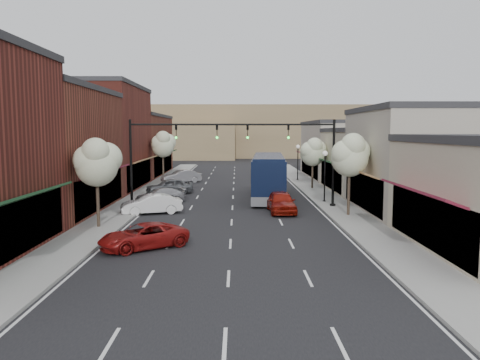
{
  "coord_description": "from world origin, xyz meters",
  "views": [
    {
      "loc": [
        0.35,
        -28.82,
        6.07
      ],
      "look_at": [
        0.61,
        8.25,
        2.2
      ],
      "focal_mm": 35.0,
      "sensor_mm": 36.0,
      "label": 1
    }
  ],
  "objects_px": {
    "tree_left_far": "(163,144)",
    "coach_bus": "(268,176)",
    "signal_mast_left": "(161,150)",
    "parked_car_d": "(169,186)",
    "tree_left_near": "(97,161)",
    "lamp_post_near": "(325,168)",
    "lamp_post_far": "(298,157)",
    "parked_car_c": "(160,195)",
    "tree_right_near": "(351,154)",
    "tree_right_far": "(313,151)",
    "parked_car_e": "(181,176)",
    "red_hatchback": "(281,202)",
    "parked_car_a": "(143,236)",
    "signal_mast_right": "(304,150)",
    "parked_car_b": "(152,204)"
  },
  "relations": [
    {
      "from": "signal_mast_left",
      "to": "tree_right_near",
      "type": "xyz_separation_m",
      "value": [
        13.97,
        -4.05,
        -0.17
      ]
    },
    {
      "from": "signal_mast_right",
      "to": "coach_bus",
      "type": "xyz_separation_m",
      "value": [
        -2.39,
        5.51,
        -2.6
      ]
    },
    {
      "from": "signal_mast_left",
      "to": "tree_right_far",
      "type": "relative_size",
      "value": 1.51
    },
    {
      "from": "signal_mast_right",
      "to": "lamp_post_far",
      "type": "height_order",
      "value": "signal_mast_right"
    },
    {
      "from": "signal_mast_left",
      "to": "tree_left_near",
      "type": "distance_m",
      "value": 8.48
    },
    {
      "from": "lamp_post_far",
      "to": "parked_car_c",
      "type": "distance_m",
      "value": 22.34
    },
    {
      "from": "tree_left_far",
      "to": "tree_right_far",
      "type": "bearing_deg",
      "value": -19.87
    },
    {
      "from": "signal_mast_right",
      "to": "parked_car_a",
      "type": "height_order",
      "value": "signal_mast_right"
    },
    {
      "from": "tree_right_far",
      "to": "lamp_post_far",
      "type": "relative_size",
      "value": 1.22
    },
    {
      "from": "tree_left_near",
      "to": "parked_car_d",
      "type": "distance_m",
      "value": 16.71
    },
    {
      "from": "tree_right_near",
      "to": "coach_bus",
      "type": "distance_m",
      "value": 11.11
    },
    {
      "from": "coach_bus",
      "to": "parked_car_e",
      "type": "bearing_deg",
      "value": 130.43
    },
    {
      "from": "parked_car_e",
      "to": "tree_right_near",
      "type": "bearing_deg",
      "value": 6.68
    },
    {
      "from": "signal_mast_left",
      "to": "tree_left_near",
      "type": "xyz_separation_m",
      "value": [
        -2.63,
        -8.05,
        -0.4
      ]
    },
    {
      "from": "signal_mast_right",
      "to": "parked_car_d",
      "type": "xyz_separation_m",
      "value": [
        -11.82,
        8.16,
        -3.86
      ]
    },
    {
      "from": "signal_mast_left",
      "to": "parked_car_a",
      "type": "height_order",
      "value": "signal_mast_left"
    },
    {
      "from": "coach_bus",
      "to": "red_hatchback",
      "type": "height_order",
      "value": "coach_bus"
    },
    {
      "from": "signal_mast_left",
      "to": "tree_left_far",
      "type": "height_order",
      "value": "signal_mast_left"
    },
    {
      "from": "tree_left_far",
      "to": "lamp_post_far",
      "type": "xyz_separation_m",
      "value": [
        16.05,
        2.06,
        -1.6
      ]
    },
    {
      "from": "signal_mast_left",
      "to": "tree_left_near",
      "type": "bearing_deg",
      "value": -108.1
    },
    {
      "from": "signal_mast_left",
      "to": "lamp_post_near",
      "type": "height_order",
      "value": "signal_mast_left"
    },
    {
      "from": "tree_right_far",
      "to": "red_hatchback",
      "type": "distance_m",
      "value": 15.28
    },
    {
      "from": "tree_right_near",
      "to": "tree_right_far",
      "type": "relative_size",
      "value": 1.1
    },
    {
      "from": "parked_car_b",
      "to": "parked_car_e",
      "type": "xyz_separation_m",
      "value": [
        -0.26,
        20.84,
        0.04
      ]
    },
    {
      "from": "red_hatchback",
      "to": "parked_car_a",
      "type": "xyz_separation_m",
      "value": [
        -8.19,
        -10.69,
        -0.16
      ]
    },
    {
      "from": "parked_car_b",
      "to": "coach_bus",
      "type": "bearing_deg",
      "value": 114.39
    },
    {
      "from": "signal_mast_right",
      "to": "tree_left_far",
      "type": "distance_m",
      "value": 22.68
    },
    {
      "from": "tree_left_far",
      "to": "coach_bus",
      "type": "xyz_separation_m",
      "value": [
        11.49,
        -12.44,
        -2.58
      ]
    },
    {
      "from": "parked_car_a",
      "to": "parked_car_d",
      "type": "xyz_separation_m",
      "value": [
        -1.68,
        21.1,
        0.12
      ]
    },
    {
      "from": "parked_car_c",
      "to": "parked_car_e",
      "type": "distance_m",
      "value": 15.37
    },
    {
      "from": "tree_left_near",
      "to": "parked_car_d",
      "type": "xyz_separation_m",
      "value": [
        2.05,
        16.22,
        -3.45
      ]
    },
    {
      "from": "lamp_post_far",
      "to": "parked_car_d",
      "type": "xyz_separation_m",
      "value": [
        -14.0,
        -11.84,
        -2.24
      ]
    },
    {
      "from": "tree_right_far",
      "to": "tree_left_near",
      "type": "distance_m",
      "value": 25.99
    },
    {
      "from": "tree_right_near",
      "to": "parked_car_c",
      "type": "distance_m",
      "value": 16.51
    },
    {
      "from": "red_hatchback",
      "to": "tree_right_near",
      "type": "bearing_deg",
      "value": -23.49
    },
    {
      "from": "tree_right_far",
      "to": "parked_car_e",
      "type": "xyz_separation_m",
      "value": [
        -14.55,
        6.18,
        -3.23
      ]
    },
    {
      "from": "tree_right_near",
      "to": "coach_bus",
      "type": "xyz_separation_m",
      "value": [
        -5.11,
        9.56,
        -2.42
      ]
    },
    {
      "from": "red_hatchback",
      "to": "parked_car_c",
      "type": "xyz_separation_m",
      "value": [
        -9.88,
        5.0,
        -0.19
      ]
    },
    {
      "from": "signal_mast_left",
      "to": "parked_car_d",
      "type": "relative_size",
      "value": 1.83
    },
    {
      "from": "tree_left_near",
      "to": "lamp_post_near",
      "type": "bearing_deg",
      "value": 33.33
    },
    {
      "from": "tree_right_far",
      "to": "tree_left_near",
      "type": "xyz_separation_m",
      "value": [
        -16.6,
        -20.0,
        0.23
      ]
    },
    {
      "from": "tree_left_far",
      "to": "parked_car_c",
      "type": "relative_size",
      "value": 1.45
    },
    {
      "from": "red_hatchback",
      "to": "parked_car_b",
      "type": "distance_m",
      "value": 9.63
    },
    {
      "from": "tree_right_near",
      "to": "tree_left_near",
      "type": "relative_size",
      "value": 1.05
    },
    {
      "from": "parked_car_c",
      "to": "parked_car_d",
      "type": "bearing_deg",
      "value": 158.62
    },
    {
      "from": "tree_left_far",
      "to": "coach_bus",
      "type": "distance_m",
      "value": 17.12
    },
    {
      "from": "tree_right_near",
      "to": "tree_left_far",
      "type": "distance_m",
      "value": 27.56
    },
    {
      "from": "parked_car_e",
      "to": "red_hatchback",
      "type": "bearing_deg",
      "value": -0.71
    },
    {
      "from": "tree_left_near",
      "to": "signal_mast_left",
      "type": "bearing_deg",
      "value": 71.9
    },
    {
      "from": "tree_left_near",
      "to": "tree_left_far",
      "type": "bearing_deg",
      "value": 90.0
    }
  ]
}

